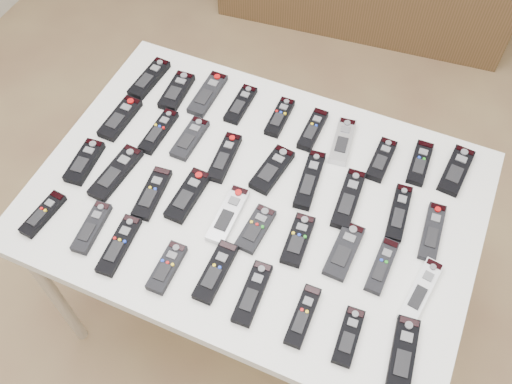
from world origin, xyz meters
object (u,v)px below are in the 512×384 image
at_px(remote_27, 382,266).
at_px(remote_11, 159,131).
at_px(remote_17, 399,213).
at_px(remote_30, 92,227).
at_px(remote_28, 421,291).
at_px(remote_36, 348,336).
at_px(remote_12, 190,138).
at_px(remote_34, 252,293).
at_px(remote_13, 224,157).
at_px(remote_16, 348,199).
at_px(remote_33, 216,272).
at_px(remote_25, 298,240).
at_px(remote_31, 119,245).
at_px(remote_15, 310,180).
at_px(remote_29, 43,214).
at_px(remote_10, 120,118).
at_px(remote_37, 403,355).
at_px(table, 256,207).
at_px(remote_1, 177,91).
at_px(remote_22, 188,195).
at_px(remote_8, 420,163).
at_px(remote_26, 344,251).
at_px(remote_3, 241,104).
at_px(remote_24, 256,229).
at_px(remote_0, 149,79).
at_px(remote_20, 116,173).
at_px(remote_5, 313,130).
at_px(remote_35, 303,316).
at_px(remote_4, 280,117).
at_px(remote_32, 167,267).
at_px(remote_7, 381,160).
at_px(remote_23, 228,215).
at_px(remote_2, 208,94).
at_px(remote_18, 432,232).
at_px(remote_19, 84,162).
at_px(remote_14, 272,170).

bearing_deg(remote_27, remote_11, 169.34).
height_order(remote_17, remote_30, same).
xyz_separation_m(remote_28, remote_36, (-0.13, -0.19, 0.00)).
xyz_separation_m(remote_12, remote_34, (0.38, -0.39, 0.00)).
distance_m(remote_13, remote_16, 0.38).
distance_m(remote_30, remote_33, 0.37).
bearing_deg(remote_25, remote_31, -158.52).
distance_m(remote_15, remote_28, 0.44).
bearing_deg(remote_28, remote_34, -146.74).
height_order(remote_12, remote_29, same).
height_order(remote_10, remote_37, same).
distance_m(table, remote_1, 0.48).
xyz_separation_m(remote_22, remote_29, (-0.34, -0.22, -0.00)).
bearing_deg(remote_36, remote_8, 84.42).
bearing_deg(remote_26, remote_37, -41.94).
height_order(remote_12, remote_37, remote_37).
xyz_separation_m(remote_3, remote_15, (0.30, -0.19, 0.00)).
bearing_deg(remote_10, remote_37, -18.90).
height_order(remote_24, remote_27, same).
height_order(remote_16, remote_29, remote_16).
height_order(remote_0, remote_20, remote_0).
height_order(remote_5, remote_31, remote_5).
distance_m(remote_8, remote_36, 0.59).
relative_size(remote_30, remote_35, 0.98).
distance_m(remote_30, remote_36, 0.74).
relative_size(table, remote_3, 7.86).
height_order(remote_4, remote_34, remote_4).
bearing_deg(remote_10, remote_3, 34.32).
bearing_deg(remote_5, remote_37, -51.88).
distance_m(remote_5, remote_12, 0.38).
height_order(remote_31, remote_37, remote_37).
distance_m(remote_0, remote_32, 0.70).
distance_m(remote_32, remote_35, 0.37).
relative_size(remote_7, remote_31, 0.85).
bearing_deg(remote_23, remote_31, -139.32).
bearing_deg(remote_13, remote_35, -47.95).
height_order(remote_2, remote_18, remote_2).
distance_m(remote_19, remote_26, 0.80).
distance_m(remote_22, remote_23, 0.13).
relative_size(remote_11, remote_28, 0.91).
bearing_deg(remote_26, remote_15, 134.60).
bearing_deg(remote_20, remote_28, 3.90).
xyz_separation_m(remote_5, remote_20, (-0.47, -0.38, -0.00)).
distance_m(remote_8, remote_37, 0.59).
height_order(remote_2, remote_14, remote_14).
bearing_deg(remote_16, remote_11, 176.24).
relative_size(remote_14, remote_36, 1.14).
relative_size(remote_0, remote_1, 1.13).
bearing_deg(remote_35, remote_17, 69.43).
bearing_deg(remote_0, remote_22, -44.10).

